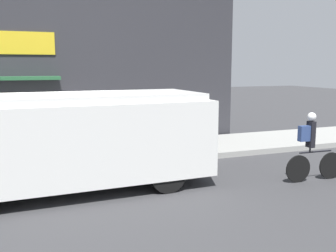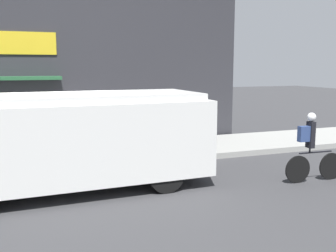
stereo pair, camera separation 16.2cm
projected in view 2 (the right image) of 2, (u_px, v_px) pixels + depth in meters
The scene contains 5 objects.
ground_plane at pixel (57, 174), 9.98m from camera, with size 70.00×70.00×0.00m, color #38383A.
sidewalk at pixel (52, 158), 11.26m from camera, with size 28.00×2.78×0.17m.
storefront at pixel (44, 57), 12.28m from camera, with size 13.36×0.86×6.00m.
school_bus at pixel (83, 139), 8.63m from camera, with size 6.14×2.68×2.12m.
cyclist at pixel (311, 149), 9.18m from camera, with size 1.60×0.20×1.65m.
Camera 2 is at (-0.69, -10.07, 2.71)m, focal length 42.00 mm.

